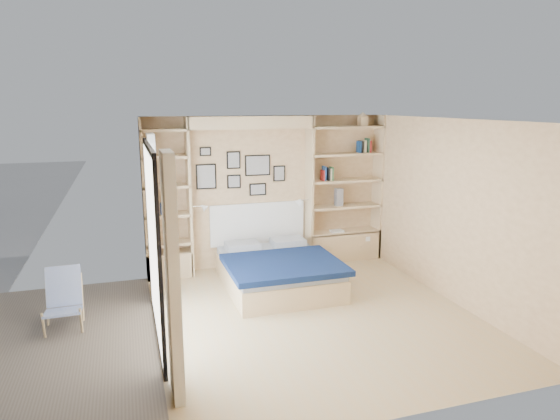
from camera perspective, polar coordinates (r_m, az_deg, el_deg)
name	(u,v)px	position (r m, az deg, el deg)	size (l,w,h in m)	color
ground	(314,315)	(6.64, 3.88, -11.87)	(4.50, 4.50, 0.00)	tan
room_shell	(255,212)	(7.58, -2.89, -0.24)	(4.50, 4.50, 4.50)	#E4BD8D
bed	(277,270)	(7.49, -0.36, -6.84)	(1.61, 2.12, 1.07)	beige
photo_gallery	(240,172)	(8.14, -4.63, 4.37)	(1.48, 0.02, 0.82)	black
reading_lamps	(253,204)	(8.05, -3.16, 0.66)	(1.92, 0.12, 0.15)	silver
shelf_decor	(330,165)	(8.45, 5.73, 5.19)	(3.54, 0.23, 2.03)	#A51E1E
deck	(6,356)	(6.41, -28.86, -14.38)	(3.20, 4.00, 0.05)	#736455
deck_chair	(63,300)	(6.73, -23.51, -9.39)	(0.46, 0.74, 0.73)	tan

